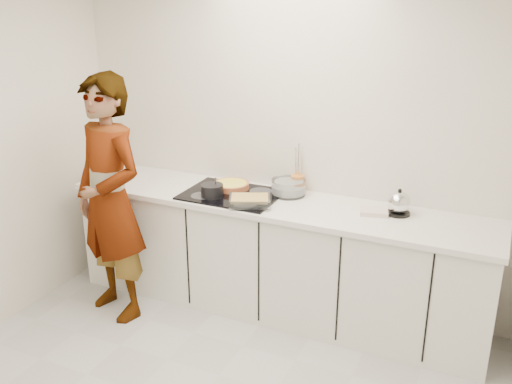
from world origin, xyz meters
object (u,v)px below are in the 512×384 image
at_px(mixing_bowl, 289,188).
at_px(utensil_crock, 298,183).
at_px(kettle, 399,204).
at_px(baking_dish, 250,200).
at_px(tart_dish, 231,185).
at_px(hob, 232,194).
at_px(saucepan, 212,190).
at_px(cook, 110,200).

relative_size(mixing_bowl, utensil_crock, 2.29).
bearing_deg(utensil_crock, kettle, -10.50).
bearing_deg(utensil_crock, baking_dish, -114.98).
bearing_deg(tart_dish, hob, -61.46).
relative_size(baking_dish, utensil_crock, 2.70).
bearing_deg(kettle, hob, -173.64).
relative_size(saucepan, mixing_bowl, 0.71).
relative_size(mixing_bowl, kettle, 1.53).
distance_m(baking_dish, utensil_crock, 0.48).
distance_m(saucepan, utensil_crock, 0.67).
relative_size(hob, baking_dish, 2.02).
distance_m(saucepan, mixing_bowl, 0.58).
xyz_separation_m(hob, baking_dish, (0.22, -0.15, 0.04)).
distance_m(kettle, cook, 2.09).
relative_size(tart_dish, baking_dish, 0.86).
xyz_separation_m(tart_dish, baking_dish, (0.28, -0.26, 0.01)).
xyz_separation_m(tart_dish, utensil_crock, (0.48, 0.18, 0.03)).
relative_size(saucepan, kettle, 1.08).
height_order(saucepan, cook, cook).
relative_size(hob, tart_dish, 2.34).
relative_size(hob, cook, 0.39).
height_order(baking_dish, utensil_crock, utensil_crock).
relative_size(baking_dish, kettle, 1.81).
bearing_deg(kettle, mixing_bowl, 176.54).
xyz_separation_m(mixing_bowl, utensil_crock, (0.04, 0.10, 0.01)).
distance_m(saucepan, kettle, 1.36).
distance_m(baking_dish, mixing_bowl, 0.38).
bearing_deg(saucepan, hob, 48.49).
relative_size(saucepan, baking_dish, 0.60).
xyz_separation_m(baking_dish, mixing_bowl, (0.17, 0.34, 0.01)).
relative_size(hob, mixing_bowl, 2.38).
relative_size(saucepan, cook, 0.11).
bearing_deg(tart_dish, cook, -138.22).
bearing_deg(cook, tart_dish, 59.37).
height_order(tart_dish, mixing_bowl, mixing_bowl).
height_order(tart_dish, baking_dish, baking_dish).
bearing_deg(mixing_bowl, saucepan, -148.25).
distance_m(hob, baking_dish, 0.27).
bearing_deg(kettle, saucepan, -169.18).
bearing_deg(cook, utensil_crock, 51.82).
height_order(tart_dish, saucepan, saucepan).
relative_size(tart_dish, cook, 0.17).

